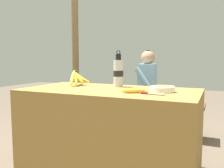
{
  "coord_description": "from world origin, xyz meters",
  "views": [
    {
      "loc": [
        0.83,
        -1.8,
        0.96
      ],
      "look_at": [
        0.0,
        0.05,
        0.75
      ],
      "focal_mm": 38.0,
      "sensor_mm": 36.0,
      "label": 1
    }
  ],
  "objects_px": {
    "loose_banana_front": "(133,91)",
    "knife": "(149,93)",
    "support_post_near": "(75,32)",
    "banana_bunch_green": "(114,94)",
    "serving_bowl": "(163,88)",
    "water_bottle": "(118,73)",
    "wooden_bench": "(142,106)",
    "banana_bunch_ripe": "(77,78)",
    "seated_vendor": "(144,86)"
  },
  "relations": [
    {
      "from": "water_bottle",
      "to": "wooden_bench",
      "type": "bearing_deg",
      "value": 93.08
    },
    {
      "from": "knife",
      "to": "seated_vendor",
      "type": "distance_m",
      "value": 1.29
    },
    {
      "from": "loose_banana_front",
      "to": "serving_bowl",
      "type": "bearing_deg",
      "value": 40.48
    },
    {
      "from": "support_post_near",
      "to": "knife",
      "type": "bearing_deg",
      "value": -44.22
    },
    {
      "from": "wooden_bench",
      "to": "banana_bunch_green",
      "type": "bearing_deg",
      "value": 179.24
    },
    {
      "from": "banana_bunch_ripe",
      "to": "serving_bowl",
      "type": "xyz_separation_m",
      "value": [
        0.85,
        -0.11,
        -0.05
      ]
    },
    {
      "from": "seated_vendor",
      "to": "support_post_near",
      "type": "distance_m",
      "value": 1.54
    },
    {
      "from": "loose_banana_front",
      "to": "banana_bunch_ripe",
      "type": "bearing_deg",
      "value": 157.77
    },
    {
      "from": "banana_bunch_green",
      "to": "water_bottle",
      "type": "bearing_deg",
      "value": -64.46
    },
    {
      "from": "serving_bowl",
      "to": "water_bottle",
      "type": "bearing_deg",
      "value": 158.86
    },
    {
      "from": "water_bottle",
      "to": "seated_vendor",
      "type": "height_order",
      "value": "seated_vendor"
    },
    {
      "from": "serving_bowl",
      "to": "support_post_near",
      "type": "bearing_deg",
      "value": 139.98
    },
    {
      "from": "serving_bowl",
      "to": "banana_bunch_green",
      "type": "relative_size",
      "value": 0.64
    },
    {
      "from": "wooden_bench",
      "to": "support_post_near",
      "type": "relative_size",
      "value": 0.55
    },
    {
      "from": "serving_bowl",
      "to": "banana_bunch_green",
      "type": "xyz_separation_m",
      "value": [
        -0.89,
        1.1,
        -0.25
      ]
    },
    {
      "from": "knife",
      "to": "water_bottle",
      "type": "bearing_deg",
      "value": 144.23
    },
    {
      "from": "serving_bowl",
      "to": "seated_vendor",
      "type": "relative_size",
      "value": 0.18
    },
    {
      "from": "seated_vendor",
      "to": "banana_bunch_green",
      "type": "xyz_separation_m",
      "value": [
        -0.42,
        0.04,
        -0.13
      ]
    },
    {
      "from": "knife",
      "to": "support_post_near",
      "type": "bearing_deg",
      "value": 141.72
    },
    {
      "from": "seated_vendor",
      "to": "banana_bunch_green",
      "type": "distance_m",
      "value": 0.45
    },
    {
      "from": "water_bottle",
      "to": "support_post_near",
      "type": "distance_m",
      "value": 1.9
    },
    {
      "from": "serving_bowl",
      "to": "seated_vendor",
      "type": "distance_m",
      "value": 1.16
    },
    {
      "from": "banana_bunch_green",
      "to": "loose_banana_front",
      "type": "bearing_deg",
      "value": -60.76
    },
    {
      "from": "knife",
      "to": "wooden_bench",
      "type": "height_order",
      "value": "knife"
    },
    {
      "from": "seated_vendor",
      "to": "support_post_near",
      "type": "relative_size",
      "value": 0.39
    },
    {
      "from": "wooden_bench",
      "to": "loose_banana_front",
      "type": "bearing_deg",
      "value": -76.04
    },
    {
      "from": "knife",
      "to": "banana_bunch_green",
      "type": "distance_m",
      "value": 1.53
    },
    {
      "from": "serving_bowl",
      "to": "water_bottle",
      "type": "relative_size",
      "value": 0.57
    },
    {
      "from": "knife",
      "to": "seated_vendor",
      "type": "relative_size",
      "value": 0.17
    },
    {
      "from": "banana_bunch_ripe",
      "to": "knife",
      "type": "distance_m",
      "value": 0.84
    },
    {
      "from": "banana_bunch_ripe",
      "to": "loose_banana_front",
      "type": "xyz_separation_m",
      "value": [
        0.66,
        -0.27,
        -0.06
      ]
    },
    {
      "from": "wooden_bench",
      "to": "support_post_near",
      "type": "xyz_separation_m",
      "value": [
        -1.24,
        0.36,
        1.04
      ]
    },
    {
      "from": "banana_bunch_ripe",
      "to": "loose_banana_front",
      "type": "height_order",
      "value": "banana_bunch_ripe"
    },
    {
      "from": "support_post_near",
      "to": "seated_vendor",
      "type": "bearing_deg",
      "value": -17.51
    },
    {
      "from": "loose_banana_front",
      "to": "knife",
      "type": "distance_m",
      "value": 0.13
    },
    {
      "from": "support_post_near",
      "to": "banana_bunch_green",
      "type": "bearing_deg",
      "value": -22.95
    },
    {
      "from": "loose_banana_front",
      "to": "banana_bunch_green",
      "type": "distance_m",
      "value": 1.46
    },
    {
      "from": "knife",
      "to": "loose_banana_front",
      "type": "bearing_deg",
      "value": -179.8
    },
    {
      "from": "loose_banana_front",
      "to": "support_post_near",
      "type": "height_order",
      "value": "support_post_near"
    },
    {
      "from": "banana_bunch_ripe",
      "to": "wooden_bench",
      "type": "distance_m",
      "value": 1.13
    },
    {
      "from": "seated_vendor",
      "to": "banana_bunch_green",
      "type": "height_order",
      "value": "seated_vendor"
    },
    {
      "from": "water_bottle",
      "to": "banana_bunch_green",
      "type": "height_order",
      "value": "water_bottle"
    },
    {
      "from": "loose_banana_front",
      "to": "knife",
      "type": "bearing_deg",
      "value": -5.74
    },
    {
      "from": "serving_bowl",
      "to": "knife",
      "type": "relative_size",
      "value": 1.03
    },
    {
      "from": "banana_bunch_ripe",
      "to": "banana_bunch_green",
      "type": "height_order",
      "value": "banana_bunch_ripe"
    },
    {
      "from": "banana_bunch_ripe",
      "to": "loose_banana_front",
      "type": "bearing_deg",
      "value": -22.23
    },
    {
      "from": "seated_vendor",
      "to": "support_post_near",
      "type": "xyz_separation_m",
      "value": [
        -1.27,
        0.4,
        0.77
      ]
    },
    {
      "from": "banana_bunch_ripe",
      "to": "knife",
      "type": "height_order",
      "value": "banana_bunch_ripe"
    },
    {
      "from": "knife",
      "to": "banana_bunch_green",
      "type": "xyz_separation_m",
      "value": [
        -0.83,
        1.27,
        -0.24
      ]
    },
    {
      "from": "seated_vendor",
      "to": "banana_bunch_green",
      "type": "bearing_deg",
      "value": -12.4
    }
  ]
}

